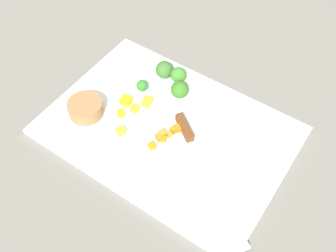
% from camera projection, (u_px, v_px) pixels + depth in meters
% --- Properties ---
extents(ground_plane, '(4.00, 4.00, 0.00)m').
position_uv_depth(ground_plane, '(168.00, 132.00, 0.89)').
color(ground_plane, slate).
extents(cutting_board, '(0.52, 0.36, 0.01)m').
position_uv_depth(cutting_board, '(168.00, 130.00, 0.88)').
color(cutting_board, white).
rests_on(cutting_board, ground_plane).
extents(prep_bowl, '(0.08, 0.08, 0.03)m').
position_uv_depth(prep_bowl, '(86.00, 108.00, 0.89)').
color(prep_bowl, '#956840').
rests_on(prep_bowl, cutting_board).
extents(chef_knife, '(0.27, 0.20, 0.02)m').
position_uv_depth(chef_knife, '(197.00, 153.00, 0.83)').
color(chef_knife, silver).
rests_on(chef_knife, cutting_board).
extents(carrot_dice_0, '(0.01, 0.01, 0.01)m').
position_uv_depth(carrot_dice_0, '(174.00, 130.00, 0.87)').
color(carrot_dice_0, orange).
rests_on(carrot_dice_0, cutting_board).
extents(carrot_dice_1, '(0.02, 0.02, 0.01)m').
position_uv_depth(carrot_dice_1, '(164.00, 134.00, 0.86)').
color(carrot_dice_1, orange).
rests_on(carrot_dice_1, cutting_board).
extents(carrot_dice_2, '(0.01, 0.01, 0.01)m').
position_uv_depth(carrot_dice_2, '(170.00, 134.00, 0.86)').
color(carrot_dice_2, orange).
rests_on(carrot_dice_2, cutting_board).
extents(carrot_dice_3, '(0.02, 0.02, 0.01)m').
position_uv_depth(carrot_dice_3, '(157.00, 136.00, 0.86)').
color(carrot_dice_3, orange).
rests_on(carrot_dice_3, cutting_board).
extents(carrot_dice_4, '(0.02, 0.02, 0.01)m').
position_uv_depth(carrot_dice_4, '(163.00, 139.00, 0.86)').
color(carrot_dice_4, orange).
rests_on(carrot_dice_4, cutting_board).
extents(carrot_dice_5, '(0.02, 0.02, 0.01)m').
position_uv_depth(carrot_dice_5, '(179.00, 128.00, 0.87)').
color(carrot_dice_5, orange).
rests_on(carrot_dice_5, cutting_board).
extents(carrot_dice_6, '(0.02, 0.02, 0.01)m').
position_uv_depth(carrot_dice_6, '(151.00, 146.00, 0.85)').
color(carrot_dice_6, orange).
rests_on(carrot_dice_6, cutting_board).
extents(pepper_dice_0, '(0.02, 0.02, 0.01)m').
position_uv_depth(pepper_dice_0, '(121.00, 113.00, 0.90)').
color(pepper_dice_0, yellow).
rests_on(pepper_dice_0, cutting_board).
extents(pepper_dice_1, '(0.02, 0.02, 0.01)m').
position_uv_depth(pepper_dice_1, '(121.00, 131.00, 0.87)').
color(pepper_dice_1, yellow).
rests_on(pepper_dice_1, cutting_board).
extents(pepper_dice_2, '(0.02, 0.03, 0.02)m').
position_uv_depth(pepper_dice_2, '(147.00, 102.00, 0.91)').
color(pepper_dice_2, yellow).
rests_on(pepper_dice_2, cutting_board).
extents(pepper_dice_3, '(0.02, 0.02, 0.01)m').
position_uv_depth(pepper_dice_3, '(134.00, 109.00, 0.90)').
color(pepper_dice_3, yellow).
rests_on(pepper_dice_3, cutting_board).
extents(pepper_dice_4, '(0.02, 0.02, 0.02)m').
position_uv_depth(pepper_dice_4, '(126.00, 101.00, 0.92)').
color(pepper_dice_4, yellow).
rests_on(pepper_dice_4, cutting_board).
extents(broccoli_floret_0, '(0.04, 0.04, 0.04)m').
position_uv_depth(broccoli_floret_0, '(164.00, 70.00, 0.96)').
color(broccoli_floret_0, '#98C16B').
rests_on(broccoli_floret_0, cutting_board).
extents(broccoli_floret_1, '(0.04, 0.04, 0.04)m').
position_uv_depth(broccoli_floret_1, '(178.00, 75.00, 0.94)').
color(broccoli_floret_1, '#92BA55').
rests_on(broccoli_floret_1, cutting_board).
extents(broccoli_floret_2, '(0.03, 0.03, 0.03)m').
position_uv_depth(broccoli_floret_2, '(142.00, 86.00, 0.93)').
color(broccoli_floret_2, '#8DB256').
rests_on(broccoli_floret_2, cutting_board).
extents(broccoli_floret_3, '(0.04, 0.04, 0.04)m').
position_uv_depth(broccoli_floret_3, '(180.00, 90.00, 0.92)').
color(broccoli_floret_3, '#8FBE68').
rests_on(broccoli_floret_3, cutting_board).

